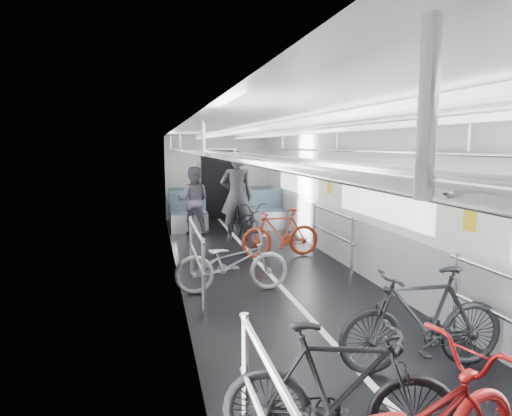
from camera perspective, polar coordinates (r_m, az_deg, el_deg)
The scene contains 8 objects.
car_shell at distance 8.28m, azimuth 0.26°, elevation 0.83°, with size 3.02×14.01×2.41m.
bike_left_mid at distance 3.38m, azimuth 10.47°, elevation -21.57°, with size 0.46×1.62×0.97m, color black.
bike_left_far at distance 6.74m, azimuth -3.04°, elevation -6.77°, with size 0.58×1.68×0.88m, color #9D9EA2.
bike_right_near at distance 4.71m, azimuth 20.15°, elevation -12.93°, with size 0.47×1.68×1.01m, color black.
bike_right_far at distance 8.79m, azimuth 3.07°, elevation -3.14°, with size 0.44×1.55×0.93m, color maroon.
bike_aisle at distance 10.25m, azimuth -1.21°, elevation -1.63°, with size 0.60×1.72×0.90m, color black.
person_standing at distance 10.23m, azimuth -2.44°, elevation 1.49°, with size 0.73×0.48×2.01m, color black.
person_seated at distance 11.13m, azimuth -7.84°, elevation 0.96°, with size 0.80×0.62×1.64m, color #29272D.
Camera 1 is at (-1.87, -6.22, 2.14)m, focal length 32.00 mm.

